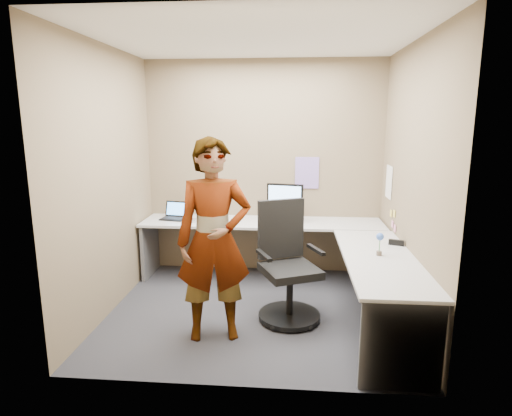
# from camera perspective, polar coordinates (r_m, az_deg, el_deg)

# --- Properties ---
(ground) EXTENTS (3.00, 3.00, 0.00)m
(ground) POSITION_cam_1_polar(r_m,az_deg,el_deg) (4.61, -0.11, -13.54)
(ground) COLOR black
(ground) RESTS_ON ground
(wall_back) EXTENTS (3.00, 0.00, 3.00)m
(wall_back) POSITION_cam_1_polar(r_m,az_deg,el_deg) (5.50, 1.05, 5.30)
(wall_back) COLOR brown
(wall_back) RESTS_ON ground
(wall_right) EXTENTS (0.00, 2.70, 2.70)m
(wall_right) POSITION_cam_1_polar(r_m,az_deg,el_deg) (4.35, 20.01, 2.85)
(wall_right) COLOR brown
(wall_right) RESTS_ON ground
(wall_left) EXTENTS (0.00, 2.70, 2.70)m
(wall_left) POSITION_cam_1_polar(r_m,az_deg,el_deg) (4.59, -19.16, 3.35)
(wall_left) COLOR brown
(wall_left) RESTS_ON ground
(ceiling) EXTENTS (3.00, 3.00, 0.00)m
(ceiling) POSITION_cam_1_polar(r_m,az_deg,el_deg) (4.23, -0.13, 21.71)
(ceiling) COLOR white
(ceiling) RESTS_ON wall_back
(desk) EXTENTS (2.98, 2.58, 0.73)m
(desk) POSITION_cam_1_polar(r_m,az_deg,el_deg) (4.74, 5.58, -5.22)
(desk) COLOR #ABABAB
(desk) RESTS_ON ground
(paper_ream) EXTENTS (0.31, 0.26, 0.06)m
(paper_ream) POSITION_cam_1_polar(r_m,az_deg,el_deg) (5.22, 3.83, -1.67)
(paper_ream) COLOR red
(paper_ream) RESTS_ON desk
(monitor) EXTENTS (0.44, 0.17, 0.42)m
(monitor) POSITION_cam_1_polar(r_m,az_deg,el_deg) (5.18, 3.87, 1.34)
(monitor) COLOR black
(monitor) RESTS_ON paper_ream
(laptop) EXTENTS (0.33, 0.29, 0.21)m
(laptop) POSITION_cam_1_polar(r_m,az_deg,el_deg) (5.52, -10.78, -0.84)
(laptop) COLOR black
(laptop) RESTS_ON desk
(trackball_mouse) EXTENTS (0.12, 0.08, 0.07)m
(trackball_mouse) POSITION_cam_1_polar(r_m,az_deg,el_deg) (5.29, -8.61, -1.63)
(trackball_mouse) COLOR #B7B7BC
(trackball_mouse) RESTS_ON desk
(origami) EXTENTS (0.10, 0.10, 0.06)m
(origami) POSITION_cam_1_polar(r_m,az_deg,el_deg) (5.14, 1.48, -1.84)
(origami) COLOR white
(origami) RESTS_ON desk
(stapler) EXTENTS (0.15, 0.09, 0.05)m
(stapler) POSITION_cam_1_polar(r_m,az_deg,el_deg) (4.52, 18.21, -4.40)
(stapler) COLOR black
(stapler) RESTS_ON desk
(flower) EXTENTS (0.07, 0.07, 0.22)m
(flower) POSITION_cam_1_polar(r_m,az_deg,el_deg) (4.11, 16.18, -4.19)
(flower) COLOR brown
(flower) RESTS_ON desk
(calendar_purple) EXTENTS (0.30, 0.01, 0.40)m
(calendar_purple) POSITION_cam_1_polar(r_m,az_deg,el_deg) (5.48, 6.81, 4.68)
(calendar_purple) COLOR #846BB7
(calendar_purple) RESTS_ON wall_back
(calendar_white) EXTENTS (0.01, 0.28, 0.38)m
(calendar_white) POSITION_cam_1_polar(r_m,az_deg,el_deg) (5.22, 17.31, 3.32)
(calendar_white) COLOR white
(calendar_white) RESTS_ON wall_right
(sticky_note_a) EXTENTS (0.01, 0.07, 0.07)m
(sticky_note_a) POSITION_cam_1_polar(r_m,az_deg,el_deg) (4.94, 17.95, -0.73)
(sticky_note_a) COLOR #F2E059
(sticky_note_a) RESTS_ON wall_right
(sticky_note_b) EXTENTS (0.01, 0.07, 0.07)m
(sticky_note_b) POSITION_cam_1_polar(r_m,az_deg,el_deg) (5.02, 17.73, -2.05)
(sticky_note_b) COLOR pink
(sticky_note_b) RESTS_ON wall_right
(sticky_note_c) EXTENTS (0.01, 0.07, 0.07)m
(sticky_note_c) POSITION_cam_1_polar(r_m,az_deg,el_deg) (4.91, 18.02, -2.61)
(sticky_note_c) COLOR pink
(sticky_note_c) RESTS_ON wall_right
(sticky_note_d) EXTENTS (0.01, 0.07, 0.07)m
(sticky_note_d) POSITION_cam_1_polar(r_m,az_deg,el_deg) (5.09, 17.55, -0.69)
(sticky_note_d) COLOR #F2E059
(sticky_note_d) RESTS_ON wall_right
(office_chair) EXTENTS (0.68, 0.68, 1.16)m
(office_chair) POSITION_cam_1_polar(r_m,az_deg,el_deg) (4.31, 4.17, -8.55)
(office_chair) COLOR black
(office_chair) RESTS_ON ground
(person) EXTENTS (0.74, 0.57, 1.83)m
(person) POSITION_cam_1_polar(r_m,az_deg,el_deg) (3.83, -5.62, -4.33)
(person) COLOR #999399
(person) RESTS_ON ground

